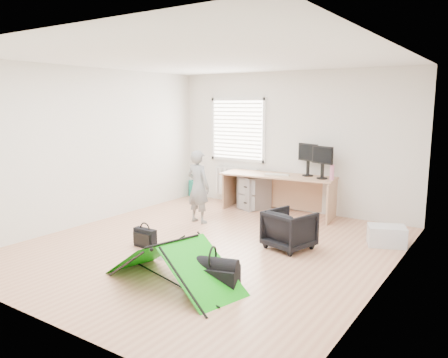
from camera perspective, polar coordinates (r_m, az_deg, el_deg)
The scene contains 18 objects.
ground at distance 6.56m, azimuth -1.96°, elevation -8.70°, with size 5.50×5.50×0.00m, color tan.
back_wall at distance 8.64m, azimuth 8.72°, elevation 4.82°, with size 5.00×0.02×2.70m, color silver.
window at distance 9.16m, azimuth 1.79°, elevation 6.46°, with size 1.20×0.06×1.20m, color silver.
radiator at distance 9.26m, azimuth 1.62°, elevation -0.37°, with size 1.00×0.12×0.60m, color silver.
desk at distance 8.45m, azimuth 7.01°, elevation -1.95°, with size 2.19×0.70×0.75m, color tan.
filing_cabinet at distance 8.77m, azimuth 3.97°, elevation -1.77°, with size 0.42×0.56×0.66m, color gray.
monitor_left at distance 8.31m, azimuth 10.92°, elevation 1.92°, with size 0.47×0.10×0.45m, color black.
monitor_right at distance 8.04m, azimuth 12.74°, elevation 1.56°, with size 0.45×0.10×0.43m, color black.
keyboard at distance 8.34m, azimuth 6.95°, elevation 0.58°, with size 0.46×0.16×0.02m, color beige.
thermos at distance 7.97m, azimuth 13.93°, elevation 0.86°, with size 0.08×0.08×0.28m, color #C46E90.
office_chair at distance 6.43m, azimuth 8.55°, elevation -6.55°, with size 0.61×0.62×0.57m, color black.
person at distance 7.68m, azimuth -3.38°, elevation -1.00°, with size 0.47×0.31×1.29m, color gray.
kite at distance 5.19m, azimuth -6.69°, elevation -10.81°, with size 1.67×0.74×0.52m, color #13B210, non-canonical shape.
storage_crate at distance 6.96m, azimuth 20.46°, elevation -6.96°, with size 0.53×0.37×0.30m, color silver.
tote_bag at distance 9.89m, azimuth -3.89°, elevation -1.30°, with size 0.31×0.13×0.37m, color teal.
laptop_bag at distance 6.56m, azimuth -10.26°, elevation -7.59°, with size 0.37×0.11×0.28m, color black.
white_box at distance 6.07m, azimuth -8.22°, elevation -9.87°, with size 0.10×0.10×0.10m, color silver.
duffel_bag at distance 5.11m, azimuth -1.48°, elevation -12.66°, with size 0.59×0.30×0.26m, color black.
Camera 1 is at (3.64, -5.05, 2.08)m, focal length 35.00 mm.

